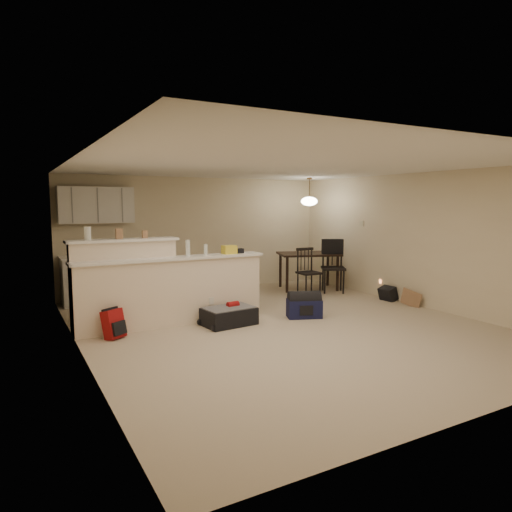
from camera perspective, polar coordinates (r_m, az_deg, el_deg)
room at (r=7.10m, az=3.44°, el=1.08°), size 7.00×7.02×2.50m
breakfast_bar at (r=7.36m, az=-12.48°, el=-3.91°), size 3.08×0.58×1.39m
upper_cabinets at (r=9.42m, az=-19.36°, el=6.03°), size 1.40×0.34×0.70m
kitchen_counter at (r=9.45m, az=-17.69°, el=-2.75°), size 1.80×0.60×0.90m
thermostat at (r=10.13m, az=13.08°, el=3.97°), size 0.02×0.12×0.12m
jar at (r=7.18m, az=-20.32°, el=2.67°), size 0.10×0.10×0.20m
cereal_box at (r=7.27m, az=-16.74°, el=2.68°), size 0.10×0.07×0.16m
small_box at (r=7.36m, az=-13.73°, el=2.66°), size 0.08×0.06×0.12m
bottle_a at (r=7.36m, az=-8.52°, el=0.98°), size 0.07×0.07×0.26m
bottle_b at (r=7.48m, az=-6.32°, el=0.79°), size 0.06×0.06×0.18m
bag_lump at (r=7.65m, az=-3.37°, el=0.80°), size 0.22×0.18×0.14m
pouch at (r=7.74m, az=-2.06°, el=0.65°), size 0.12×0.10×0.08m
dining_table at (r=10.35m, az=6.57°, el=-0.17°), size 1.54×1.28×0.82m
pendant_lamp at (r=10.28m, az=6.67°, el=6.86°), size 0.36×0.36×0.62m
dining_chair_near at (r=9.75m, az=6.64°, el=-1.94°), size 0.45×0.43×0.99m
dining_chair_far at (r=10.05m, az=9.63°, el=-1.33°), size 0.67×0.66×1.13m
suitcase at (r=7.35m, az=-3.40°, el=-7.54°), size 0.85×0.60×0.27m
red_backpack at (r=6.92m, az=-17.39°, el=-8.12°), size 0.33×0.29×0.42m
navy_duffel at (r=7.84m, az=6.04°, el=-6.53°), size 0.65×0.50×0.31m
black_daypack at (r=9.50m, az=16.17°, el=-4.57°), size 0.23×0.32×0.27m
cardboard_sheet at (r=9.10m, az=18.82°, el=-5.04°), size 0.09×0.40×0.30m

